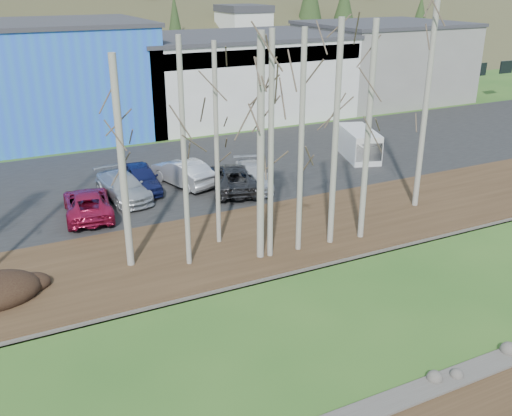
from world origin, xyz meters
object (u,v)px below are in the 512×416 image
car_3 (123,187)px  car_5 (183,172)px  car_2 (88,203)px  car_7 (252,176)px  car_6 (233,177)px  van_white (359,144)px  car_4 (141,178)px

car_3 → car_5: size_ratio=1.03×
car_3 → car_2: bearing=-151.4°
car_5 → car_7: bearing=132.4°
car_3 → car_6: bearing=-19.9°
car_6 → car_2: bearing=19.7°
car_2 → van_white: 18.04m
car_7 → car_5: bearing=164.0°
car_6 → van_white: 10.01m
car_4 → car_6: car_4 is taller
car_2 → car_7: car_2 is taller
car_6 → car_7: car_6 is taller
car_6 → car_7: 1.12m
car_4 → car_5: 2.39m
car_3 → car_5: (3.63, 0.69, 0.07)m
car_4 → car_6: bearing=-21.2°
van_white → car_2: bearing=-155.3°
car_3 → car_5: 3.69m
car_2 → van_white: van_white is taller
car_3 → car_7: 7.14m
car_3 → car_4: (1.24, 0.88, 0.05)m
car_3 → van_white: 15.75m
car_5 → van_white: 12.11m
car_3 → car_7: (7.00, -1.39, -0.03)m
car_6 → car_4: bearing=-7.4°
car_4 → car_6: 5.13m
car_7 → van_white: van_white is taller
car_7 → van_white: bearing=28.1°
car_3 → car_5: car_5 is taller
car_4 → van_white: 14.50m
car_5 → van_white: (12.11, -0.17, 0.19)m
car_3 → car_6: 6.03m
car_2 → car_6: (8.06, 0.31, 0.05)m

